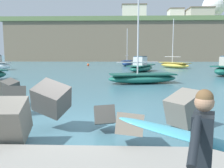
{
  "coord_description": "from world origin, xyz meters",
  "views": [
    {
      "loc": [
        1.46,
        -7.15,
        2.41
      ],
      "look_at": [
        1.19,
        0.5,
        1.4
      ],
      "focal_mm": 38.26,
      "sensor_mm": 36.0,
      "label": 1
    }
  ],
  "objects": [
    {
      "name": "headland_bluff",
      "position": [
        19.73,
        80.02,
        6.07
      ],
      "size": [
        102.7,
        44.93,
        12.09
      ],
      "color": "#756651",
      "rests_on": "ground"
    },
    {
      "name": "ground_plane",
      "position": [
        0.0,
        0.0,
        0.0
      ],
      "size": [
        400.0,
        400.0,
        0.0
      ],
      "primitive_type": "plane",
      "color": "#42707F"
    },
    {
      "name": "station_building_east",
      "position": [
        22.03,
        85.85,
        15.38
      ],
      "size": [
        5.43,
        6.37,
        6.56
      ],
      "color": "silver",
      "rests_on": "headland_bluff"
    },
    {
      "name": "surfer_with_board",
      "position": [
        2.39,
        -4.46,
        1.28
      ],
      "size": [
        2.07,
        1.49,
        1.78
      ],
      "color": "black",
      "rests_on": "walkway_path"
    },
    {
      "name": "breakwater_jetty",
      "position": [
        -0.47,
        0.76,
        1.09
      ],
      "size": [
        28.91,
        6.43,
        3.0
      ],
      "color": "slate",
      "rests_on": "ground"
    },
    {
      "name": "boat_far_left",
      "position": [
        10.0,
        31.2,
        0.5
      ],
      "size": [
        4.71,
        6.25,
        7.71
      ],
      "color": "#EAC64C",
      "rests_on": "ground"
    },
    {
      "name": "mooring_buoy_middle",
      "position": [
        -4.44,
        36.21,
        0.22
      ],
      "size": [
        0.44,
        0.44,
        0.44
      ],
      "color": "#E54C1E",
      "rests_on": "ground"
    },
    {
      "name": "station_building_central",
      "position": [
        5.73,
        73.07,
        14.89
      ],
      "size": [
        7.96,
        6.26,
        5.58
      ],
      "color": "silver",
      "rests_on": "headland_bluff"
    },
    {
      "name": "station_building_west",
      "position": [
        29.05,
        80.3,
        14.96
      ],
      "size": [
        8.34,
        8.36,
        5.72
      ],
      "color": "#B2ADA3",
      "rests_on": "headland_bluff"
    },
    {
      "name": "radar_dome",
      "position": [
        35.37,
        84.35,
        18.18
      ],
      "size": [
        8.07,
        8.07,
        11.2
      ],
      "color": "silver",
      "rests_on": "headland_bluff"
    },
    {
      "name": "boat_mid_centre",
      "position": [
        3.19,
        11.62,
        0.46
      ],
      "size": [
        5.78,
        3.06,
        7.82
      ],
      "color": "#1E6656",
      "rests_on": "ground"
    },
    {
      "name": "boat_near_right",
      "position": [
        4.12,
        23.53,
        0.63
      ],
      "size": [
        4.48,
        6.27,
        2.0
      ],
      "color": "#1E6656",
      "rests_on": "ground"
    },
    {
      "name": "boat_near_centre",
      "position": [
        2.71,
        37.03,
        0.55
      ],
      "size": [
        2.7,
        6.25,
        6.72
      ],
      "color": "navy",
      "rests_on": "ground"
    }
  ]
}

